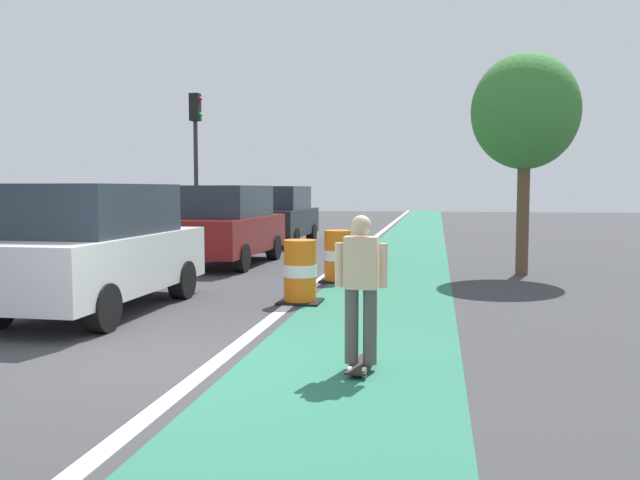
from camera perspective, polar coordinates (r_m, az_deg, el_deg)
name	(u,v)px	position (r m, az deg, el deg)	size (l,w,h in m)	color
ground_plane	(135,363)	(7.95, -15.53, -10.10)	(100.00, 100.00, 0.00)	#38383A
bike_lane_strip	(403,258)	(19.06, 7.06, -1.52)	(2.50, 80.00, 0.01)	#286B51
lane_divider_stripe	(350,257)	(19.20, 2.58, -1.44)	(0.20, 80.00, 0.01)	silver
skateboarder_on_lane	(361,287)	(7.20, 3.51, -4.05)	(0.57, 0.81, 1.69)	black
parked_suv_nearest	(98,247)	(11.21, -18.40, -0.59)	(1.96, 4.62, 2.04)	silver
parked_suv_second	(228,225)	(17.35, -7.87, 1.30)	(2.02, 4.65, 2.04)	maroon
parked_suv_third	(280,215)	(23.40, -3.42, 2.14)	(1.98, 4.63, 2.04)	black
traffic_barrel_front	(300,272)	(11.49, -1.71, -2.77)	(0.73, 0.73, 1.09)	orange
traffic_barrel_mid	(338,257)	(14.07, 1.51, -1.44)	(0.73, 0.73, 1.09)	orange
traffic_light_corner	(196,142)	(22.80, -10.55, 8.21)	(0.41, 0.32, 5.10)	#2D2D2D
pedestrian_crossing	(207,223)	(21.72, -9.59, 1.46)	(0.34, 0.20, 1.61)	#33333D
pedestrian_waiting	(225,217)	(25.55, -8.11, 1.91)	(0.34, 0.20, 1.61)	#33333D
street_tree_sidewalk	(525,113)	(15.94, 17.11, 10.35)	(2.40, 2.40, 5.00)	brown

